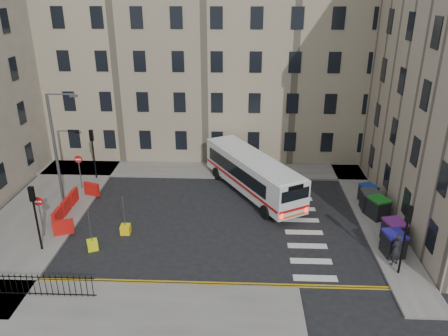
# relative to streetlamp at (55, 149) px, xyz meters

# --- Properties ---
(ground) EXTENTS (120.00, 120.00, 0.00)m
(ground) POSITION_rel_streetlamp_xyz_m (13.00, -2.00, -4.34)
(ground) COLOR black
(ground) RESTS_ON ground
(pavement_north) EXTENTS (36.00, 3.20, 0.15)m
(pavement_north) POSITION_rel_streetlamp_xyz_m (7.00, 6.60, -4.26)
(pavement_north) COLOR slate
(pavement_north) RESTS_ON ground
(pavement_east) EXTENTS (2.40, 26.00, 0.15)m
(pavement_east) POSITION_rel_streetlamp_xyz_m (22.00, 2.00, -4.26)
(pavement_east) COLOR slate
(pavement_east) RESTS_ON ground
(pavement_west) EXTENTS (6.00, 22.00, 0.15)m
(pavement_west) POSITION_rel_streetlamp_xyz_m (-1.00, -1.00, -4.26)
(pavement_west) COLOR slate
(pavement_west) RESTS_ON ground
(pavement_sw) EXTENTS (20.00, 6.00, 0.15)m
(pavement_sw) POSITION_rel_streetlamp_xyz_m (6.00, -12.00, -4.26)
(pavement_sw) COLOR slate
(pavement_sw) RESTS_ON ground
(terrace_north) EXTENTS (38.30, 10.80, 17.20)m
(terrace_north) POSITION_rel_streetlamp_xyz_m (6.00, 13.50, 4.28)
(terrace_north) COLOR tan
(terrace_north) RESTS_ON ground
(traffic_light_east) EXTENTS (0.28, 0.22, 4.10)m
(traffic_light_east) POSITION_rel_streetlamp_xyz_m (21.60, -7.50, -1.47)
(traffic_light_east) COLOR black
(traffic_light_east) RESTS_ON pavement_east
(traffic_light_nw) EXTENTS (0.28, 0.22, 4.10)m
(traffic_light_nw) POSITION_rel_streetlamp_xyz_m (1.00, 4.50, -1.47)
(traffic_light_nw) COLOR black
(traffic_light_nw) RESTS_ON pavement_west
(traffic_light_sw) EXTENTS (0.28, 0.22, 4.10)m
(traffic_light_sw) POSITION_rel_streetlamp_xyz_m (1.00, -6.00, -1.47)
(traffic_light_sw) COLOR black
(traffic_light_sw) RESTS_ON pavement_west
(streetlamp) EXTENTS (0.50, 0.22, 8.14)m
(streetlamp) POSITION_rel_streetlamp_xyz_m (0.00, 0.00, 0.00)
(streetlamp) COLOR #595B5E
(streetlamp) RESTS_ON pavement_west
(no_entry_north) EXTENTS (0.60, 0.08, 3.00)m
(no_entry_north) POSITION_rel_streetlamp_xyz_m (0.50, 2.50, -2.26)
(no_entry_north) COLOR #595B5E
(no_entry_north) RESTS_ON pavement_west
(no_entry_south) EXTENTS (0.60, 0.08, 3.00)m
(no_entry_south) POSITION_rel_streetlamp_xyz_m (0.50, -4.50, -2.26)
(no_entry_south) COLOR #595B5E
(no_entry_south) RESTS_ON pavement_west
(roadworks_barriers) EXTENTS (1.66, 6.26, 1.00)m
(roadworks_barriers) POSITION_rel_streetlamp_xyz_m (1.16, -1.50, -3.69)
(roadworks_barriers) COLOR red
(roadworks_barriers) RESTS_ON pavement_west
(iron_railings) EXTENTS (7.80, 0.04, 1.20)m
(iron_railings) POSITION_rel_streetlamp_xyz_m (1.75, -10.20, -3.59)
(iron_railings) COLOR black
(iron_railings) RESTS_ON pavement_sw
(bus) EXTENTS (7.48, 10.61, 2.95)m
(bus) POSITION_rel_streetlamp_xyz_m (13.72, 2.47, -2.63)
(bus) COLOR silver
(bus) RESTS_ON ground
(wheelie_bin_a) EXTENTS (1.32, 1.46, 1.43)m
(wheelie_bin_a) POSITION_rel_streetlamp_xyz_m (21.80, -5.70, -3.46)
(wheelie_bin_a) COLOR black
(wheelie_bin_a) RESTS_ON pavement_east
(wheelie_bin_b) EXTENTS (1.40, 1.52, 1.43)m
(wheelie_bin_b) POSITION_rel_streetlamp_xyz_m (22.26, -4.29, -3.46)
(wheelie_bin_b) COLOR black
(wheelie_bin_b) RESTS_ON pavement_east
(wheelie_bin_c) EXTENTS (1.54, 1.64, 1.44)m
(wheelie_bin_c) POSITION_rel_streetlamp_xyz_m (22.16, -1.26, -3.46)
(wheelie_bin_c) COLOR black
(wheelie_bin_c) RESTS_ON pavement_east
(wheelie_bin_d) EXTENTS (1.14, 1.30, 1.42)m
(wheelie_bin_d) POSITION_rel_streetlamp_xyz_m (21.87, -0.15, -3.47)
(wheelie_bin_d) COLOR black
(wheelie_bin_d) RESTS_ON pavement_east
(wheelie_bin_e) EXTENTS (1.36, 1.44, 1.27)m
(wheelie_bin_e) POSITION_rel_streetlamp_xyz_m (22.12, 1.15, -3.55)
(wheelie_bin_e) COLOR black
(wheelie_bin_e) RESTS_ON pavement_east
(pedestrian) EXTENTS (0.84, 0.75, 1.92)m
(pedestrian) POSITION_rel_streetlamp_xyz_m (21.58, -6.70, -3.23)
(pedestrian) COLOR black
(pedestrian) RESTS_ON pavement_east
(bollard_yellow) EXTENTS (0.62, 0.62, 0.60)m
(bollard_yellow) POSITION_rel_streetlamp_xyz_m (5.52, -3.81, -4.04)
(bollard_yellow) COLOR yellow
(bollard_yellow) RESTS_ON ground
(bollard_chevron) EXTENTS (0.80, 0.80, 0.60)m
(bollard_chevron) POSITION_rel_streetlamp_xyz_m (3.99, -5.71, -4.04)
(bollard_chevron) COLOR #EBF20E
(bollard_chevron) RESTS_ON ground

